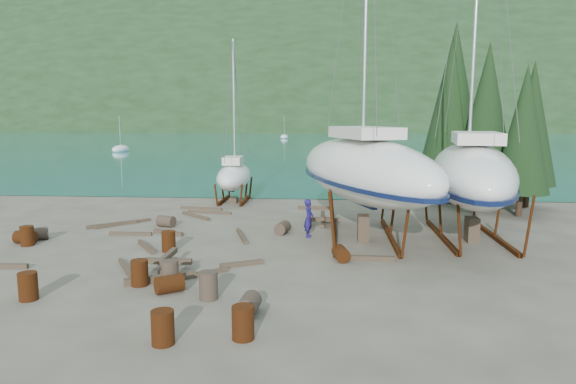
# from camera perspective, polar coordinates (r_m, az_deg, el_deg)

# --- Properties ---
(ground) EXTENTS (600.00, 600.00, 0.00)m
(ground) POSITION_cam_1_polar(r_m,az_deg,el_deg) (20.75, -4.36, -7.47)
(ground) COLOR #565044
(ground) RESTS_ON ground
(bay_water) EXTENTS (700.00, 700.00, 0.00)m
(bay_water) POSITION_cam_1_polar(r_m,az_deg,el_deg) (334.77, 3.98, 7.47)
(bay_water) COLOR #196B7F
(bay_water) RESTS_ON ground
(far_hill) EXTENTS (800.00, 360.00, 110.00)m
(far_hill) POSITION_cam_1_polar(r_m,az_deg,el_deg) (339.77, 3.99, 7.49)
(far_hill) COLOR #1A3118
(far_hill) RESTS_ON ground
(far_house_left) EXTENTS (6.60, 5.60, 5.60)m
(far_house_left) POSITION_cam_1_polar(r_m,az_deg,el_deg) (219.02, -12.38, 7.55)
(far_house_left) COLOR beige
(far_house_left) RESTS_ON ground
(far_house_center) EXTENTS (6.60, 5.60, 5.60)m
(far_house_center) POSITION_cam_1_polar(r_m,az_deg,el_deg) (210.99, -1.83, 7.71)
(far_house_center) COLOR beige
(far_house_center) RESTS_ON ground
(far_house_right) EXTENTS (6.60, 5.60, 5.60)m
(far_house_right) POSITION_cam_1_polar(r_m,az_deg,el_deg) (211.44, 11.89, 7.54)
(far_house_right) COLOR beige
(far_house_right) RESTS_ON ground
(cypress_near_right) EXTENTS (3.60, 3.60, 10.00)m
(cypress_near_right) POSITION_cam_1_polar(r_m,az_deg,el_deg) (33.07, 21.19, 8.08)
(cypress_near_right) COLOR black
(cypress_near_right) RESTS_ON ground
(cypress_mid_right) EXTENTS (3.06, 3.06, 8.50)m
(cypress_mid_right) POSITION_cam_1_polar(r_m,az_deg,el_deg) (31.65, 24.76, 6.31)
(cypress_mid_right) COLOR black
(cypress_mid_right) RESTS_ON ground
(cypress_back_left) EXTENTS (4.14, 4.14, 11.50)m
(cypress_back_left) POSITION_cam_1_polar(r_m,az_deg,el_deg) (34.63, 17.91, 9.68)
(cypress_back_left) COLOR black
(cypress_back_left) RESTS_ON ground
(cypress_far_right) EXTENTS (3.24, 3.24, 9.00)m
(cypress_far_right) POSITION_cam_1_polar(r_m,az_deg,el_deg) (34.98, 25.42, 6.88)
(cypress_far_right) COLOR black
(cypress_far_right) RESTS_ON ground
(moored_boat_left) EXTENTS (2.00, 5.00, 6.05)m
(moored_boat_left) POSITION_cam_1_polar(r_m,az_deg,el_deg) (86.47, -18.10, 4.54)
(moored_boat_left) COLOR white
(moored_boat_left) RESTS_ON ground
(moored_boat_mid) EXTENTS (2.00, 5.00, 6.05)m
(moored_boat_mid) POSITION_cam_1_polar(r_m,az_deg,el_deg) (100.08, 8.46, 5.34)
(moored_boat_mid) COLOR white
(moored_boat_mid) RESTS_ON ground
(moored_boat_far) EXTENTS (2.00, 5.00, 6.05)m
(moored_boat_far) POSITION_cam_1_polar(r_m,az_deg,el_deg) (130.29, -0.42, 6.14)
(moored_boat_far) COLOR white
(moored_boat_far) RESTS_ON ground
(large_sailboat_near) EXTENTS (7.93, 13.32, 20.17)m
(large_sailboat_near) POSITION_cam_1_polar(r_m,az_deg,el_deg) (23.89, 8.39, 2.51)
(large_sailboat_near) COLOR white
(large_sailboat_near) RESTS_ON ground
(large_sailboat_far) EXTENTS (5.32, 12.38, 18.95)m
(large_sailboat_far) POSITION_cam_1_polar(r_m,az_deg,el_deg) (24.96, 19.70, 2.01)
(large_sailboat_far) COLOR white
(large_sailboat_far) RESTS_ON ground
(small_sailboat_shore) EXTENTS (2.33, 6.69, 10.58)m
(small_sailboat_shore) POSITION_cam_1_polar(r_m,az_deg,el_deg) (34.12, -6.01, 1.80)
(small_sailboat_shore) COLOR white
(small_sailboat_shore) RESTS_ON ground
(worker) EXTENTS (0.52, 0.71, 1.81)m
(worker) POSITION_cam_1_polar(r_m,az_deg,el_deg) (24.20, 2.33, -2.93)
(worker) COLOR navy
(worker) RESTS_ON ground
(drum_0) EXTENTS (0.58, 0.58, 0.88)m
(drum_0) POSITION_cam_1_polar(r_m,az_deg,el_deg) (18.10, -26.91, -9.32)
(drum_0) COLOR #51240D
(drum_0) RESTS_ON ground
(drum_1) EXTENTS (0.64, 0.92, 0.58)m
(drum_1) POSITION_cam_1_polar(r_m,az_deg,el_deg) (15.21, -4.35, -12.33)
(drum_1) COLOR #2D2823
(drum_1) RESTS_ON ground
(drum_2) EXTENTS (0.94, 0.68, 0.58)m
(drum_2) POSITION_cam_1_polar(r_m,az_deg,el_deg) (25.92, -27.18, -4.50)
(drum_2) COLOR #51240D
(drum_2) RESTS_ON ground
(drum_3) EXTENTS (0.58, 0.58, 0.88)m
(drum_3) POSITION_cam_1_polar(r_m,az_deg,el_deg) (13.63, -13.74, -14.42)
(drum_3) COLOR #51240D
(drum_3) RESTS_ON ground
(drum_5) EXTENTS (0.58, 0.58, 0.88)m
(drum_5) POSITION_cam_1_polar(r_m,az_deg,el_deg) (16.45, -8.82, -10.23)
(drum_5) COLOR #2D2823
(drum_5) RESTS_ON ground
(drum_6) EXTENTS (0.75, 0.98, 0.58)m
(drum_6) POSITION_cam_1_polar(r_m,az_deg,el_deg) (20.53, 5.90, -6.82)
(drum_6) COLOR #51240D
(drum_6) RESTS_ON ground
(drum_7) EXTENTS (0.58, 0.58, 0.88)m
(drum_7) POSITION_cam_1_polar(r_m,az_deg,el_deg) (13.60, -5.02, -14.26)
(drum_7) COLOR #51240D
(drum_7) RESTS_ON ground
(drum_8) EXTENTS (0.58, 0.58, 0.88)m
(drum_8) POSITION_cam_1_polar(r_m,az_deg,el_deg) (25.44, -27.00, -4.37)
(drum_8) COLOR #51240D
(drum_8) RESTS_ON ground
(drum_9) EXTENTS (1.02, 0.83, 0.58)m
(drum_9) POSITION_cam_1_polar(r_m,az_deg,el_deg) (27.25, -13.39, -3.19)
(drum_9) COLOR #2D2823
(drum_9) RESTS_ON ground
(drum_11) EXTENTS (0.78, 1.00, 0.58)m
(drum_11) POSITION_cam_1_polar(r_m,az_deg,el_deg) (25.00, -0.61, -4.00)
(drum_11) COLOR #2D2823
(drum_11) RESTS_ON ground
(drum_12) EXTENTS (1.05, 0.97, 0.58)m
(drum_12) POSITION_cam_1_polar(r_m,az_deg,el_deg) (17.30, -13.04, -9.93)
(drum_12) COLOR #51240D
(drum_12) RESTS_ON ground
(drum_13) EXTENTS (0.58, 0.58, 0.88)m
(drum_13) POSITION_cam_1_polar(r_m,az_deg,el_deg) (18.22, -16.17, -8.61)
(drum_13) COLOR #51240D
(drum_13) RESTS_ON ground
(drum_14) EXTENTS (0.58, 0.58, 0.88)m
(drum_14) POSITION_cam_1_polar(r_m,az_deg,el_deg) (22.33, -13.12, -5.35)
(drum_14) COLOR #51240D
(drum_14) RESTS_ON ground
(drum_15) EXTENTS (1.05, 0.98, 0.58)m
(drum_15) POSITION_cam_1_polar(r_m,az_deg,el_deg) (26.41, -26.05, -4.20)
(drum_15) COLOR #2D2823
(drum_15) RESTS_ON ground
(drum_16) EXTENTS (0.58, 0.58, 0.88)m
(drum_16) POSITION_cam_1_polar(r_m,az_deg,el_deg) (17.88, -12.97, -8.81)
(drum_16) COLOR #2D2823
(drum_16) RESTS_ON ground
(timber_0) EXTENTS (2.71, 0.56, 0.14)m
(timber_0) POSITION_cam_1_polar(r_m,az_deg,el_deg) (30.48, -8.74, -2.25)
(timber_0) COLOR brown
(timber_0) RESTS_ON ground
(timber_1) EXTENTS (2.09, 0.22, 0.19)m
(timber_1) POSITION_cam_1_polar(r_m,az_deg,el_deg) (20.73, 8.87, -7.28)
(timber_1) COLOR brown
(timber_1) RESTS_ON ground
(timber_2) EXTENTS (2.11, 1.84, 0.19)m
(timber_2) POSITION_cam_1_polar(r_m,az_deg,el_deg) (28.23, -18.92, -3.42)
(timber_2) COLOR brown
(timber_2) RESTS_ON ground
(timber_3) EXTENTS (1.75, 2.77, 0.15)m
(timber_3) POSITION_cam_1_polar(r_m,az_deg,el_deg) (19.90, -17.44, -8.31)
(timber_3) COLOR brown
(timber_3) RESTS_ON ground
(timber_4) EXTENTS (1.39, 1.92, 0.17)m
(timber_4) POSITION_cam_1_polar(r_m,az_deg,el_deg) (23.11, -15.49, -5.87)
(timber_4) COLOR brown
(timber_4) RESTS_ON ground
(timber_5) EXTENTS (1.97, 1.64, 0.16)m
(timber_5) POSITION_cam_1_polar(r_m,az_deg,el_deg) (18.77, -10.05, -9.04)
(timber_5) COLOR brown
(timber_5) RESTS_ON ground
(timber_6) EXTENTS (1.93, 0.22, 0.19)m
(timber_6) POSITION_cam_1_polar(r_m,az_deg,el_deg) (31.46, 2.87, -1.78)
(timber_6) COLOR brown
(timber_6) RESTS_ON ground
(timber_7) EXTENTS (1.61, 0.91, 0.17)m
(timber_7) POSITION_cam_1_polar(r_m,az_deg,el_deg) (19.86, -5.16, -7.94)
(timber_7) COLOR brown
(timber_7) RESTS_ON ground
(timber_8) EXTENTS (1.67, 0.89, 0.19)m
(timber_8) POSITION_cam_1_polar(r_m,az_deg,el_deg) (25.52, -13.17, -4.42)
(timber_8) COLOR brown
(timber_8) RESTS_ON ground
(timber_9) EXTENTS (2.69, 0.62, 0.15)m
(timber_9) POSITION_cam_1_polar(r_m,az_deg,el_deg) (31.83, -9.62, -1.81)
(timber_9) COLOR brown
(timber_9) RESTS_ON ground
(timber_10) EXTENTS (2.06, 1.94, 0.16)m
(timber_10) POSITION_cam_1_polar(r_m,az_deg,el_deg) (29.49, -10.24, -2.63)
(timber_10) COLOR brown
(timber_10) RESTS_ON ground
(timber_11) EXTENTS (0.98, 2.75, 0.15)m
(timber_11) POSITION_cam_1_polar(r_m,az_deg,el_deg) (24.34, -5.17, -4.89)
(timber_11) COLOR brown
(timber_11) RESTS_ON ground
(timber_15) EXTENTS (2.14, 2.40, 0.15)m
(timber_15) POSITION_cam_1_polar(r_m,az_deg,el_deg) (28.37, -17.78, -3.35)
(timber_15) COLOR brown
(timber_15) RESTS_ON ground
(timber_16) EXTENTS (2.27, 1.33, 0.23)m
(timber_16) POSITION_cam_1_polar(r_m,az_deg,el_deg) (18.54, -13.97, -9.28)
(timber_16) COLOR brown
(timber_16) RESTS_ON ground
(timber_17) EXTENTS (2.08, 0.17, 0.16)m
(timber_17) POSITION_cam_1_polar(r_m,az_deg,el_deg) (25.81, -17.10, -4.45)
(timber_17) COLOR brown
(timber_17) RESTS_ON ground
(timber_pile_fore) EXTENTS (1.80, 1.80, 0.60)m
(timber_pile_fore) POSITION_cam_1_polar(r_m,az_deg,el_deg) (19.88, -13.17, -7.48)
(timber_pile_fore) COLOR brown
(timber_pile_fore) RESTS_ON ground
(timber_pile_aft) EXTENTS (1.80, 1.80, 0.60)m
(timber_pile_aft) POSITION_cam_1_polar(r_m,az_deg,el_deg) (26.98, 3.87, -3.07)
(timber_pile_aft) COLOR brown
(timber_pile_aft) RESTS_ON ground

